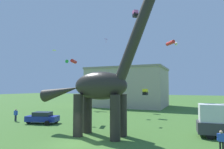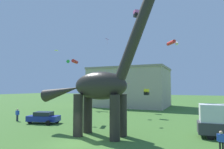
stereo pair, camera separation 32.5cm
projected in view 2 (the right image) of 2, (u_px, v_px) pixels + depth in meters
ground_plane at (76, 143)px, 17.18m from camera, size 240.00×240.00×0.00m
dinosaur_sculpture at (100, 86)px, 20.09m from camera, size 13.29×2.81×13.89m
parked_sedan_left at (44, 117)px, 26.86m from camera, size 4.52×2.83×1.55m
person_far_spectator at (17, 114)px, 28.77m from camera, size 0.65×0.29×1.75m
person_photographer at (221, 139)px, 14.82m from camera, size 0.60×0.26×1.60m
kite_mid_left at (147, 92)px, 32.74m from camera, size 0.80×0.80×1.01m
kite_mid_right at (127, 64)px, 42.70m from camera, size 0.71×0.71×0.96m
kite_near_high at (172, 43)px, 23.95m from camera, size 1.61×1.54×0.45m
kite_near_low at (56, 50)px, 46.03m from camera, size 0.94×0.97×0.14m
kite_drifting at (136, 14)px, 28.83m from camera, size 0.96×0.96×0.97m
kite_trailing at (90, 87)px, 43.08m from camera, size 2.61×2.30×0.75m
kite_far_right at (107, 39)px, 32.75m from camera, size 0.52×0.68×0.84m
kite_apex at (74, 62)px, 30.55m from camera, size 1.81×1.90×0.54m
kite_mid_center at (128, 83)px, 33.59m from camera, size 0.56×0.73×0.87m
background_building_block at (130, 87)px, 51.73m from camera, size 19.17×13.86×9.87m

